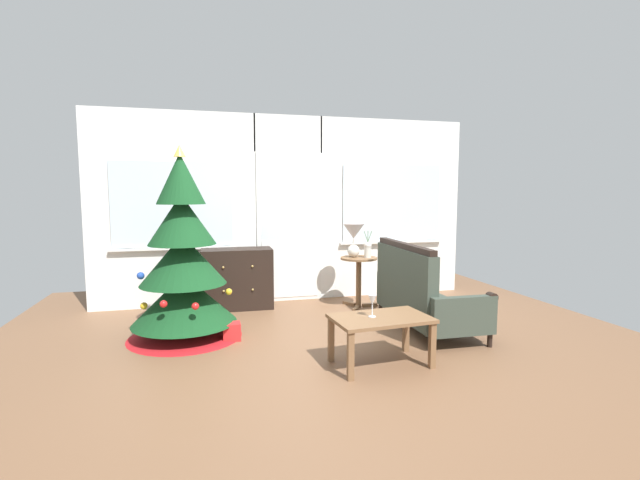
{
  "coord_description": "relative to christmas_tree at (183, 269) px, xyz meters",
  "views": [
    {
      "loc": [
        -1.14,
        -4.03,
        1.5
      ],
      "look_at": [
        0.05,
        0.55,
        1.0
      ],
      "focal_mm": 25.11,
      "sensor_mm": 36.0,
      "label": 1
    }
  ],
  "objects": [
    {
      "name": "ground_plane",
      "position": [
        1.36,
        -0.72,
        -0.72
      ],
      "size": [
        6.76,
        6.76,
        0.0
      ],
      "primitive_type": "plane",
      "color": "brown"
    },
    {
      "name": "back_wall_with_door",
      "position": [
        1.36,
        1.36,
        0.56
      ],
      "size": [
        5.2,
        0.14,
        2.55
      ],
      "color": "white",
      "rests_on": "ground"
    },
    {
      "name": "christmas_tree",
      "position": [
        0.0,
        0.0,
        0.0
      ],
      "size": [
        1.17,
        1.17,
        1.98
      ],
      "color": "#4C331E",
      "rests_on": "ground"
    },
    {
      "name": "dresser_cabinet",
      "position": [
        0.62,
        1.07,
        -0.33
      ],
      "size": [
        0.91,
        0.46,
        0.78
      ],
      "color": "black",
      "rests_on": "ground"
    },
    {
      "name": "settee_sofa",
      "position": [
        2.5,
        -0.36,
        -0.35
      ],
      "size": [
        0.75,
        1.53,
        0.96
      ],
      "color": "black",
      "rests_on": "ground"
    },
    {
      "name": "side_table",
      "position": [
        2.16,
        0.71,
        -0.25
      ],
      "size": [
        0.5,
        0.48,
        0.66
      ],
      "color": "brown",
      "rests_on": "ground"
    },
    {
      "name": "table_lamp",
      "position": [
        2.1,
        0.75,
        0.22
      ],
      "size": [
        0.28,
        0.28,
        0.44
      ],
      "color": "silver",
      "rests_on": "side_table"
    },
    {
      "name": "flower_vase",
      "position": [
        2.26,
        0.65,
        0.06
      ],
      "size": [
        0.11,
        0.1,
        0.35
      ],
      "color": "beige",
      "rests_on": "side_table"
    },
    {
      "name": "coffee_table",
      "position": [
        1.69,
        -1.22,
        -0.36
      ],
      "size": [
        0.88,
        0.59,
        0.43
      ],
      "color": "brown",
      "rests_on": "ground"
    },
    {
      "name": "wine_glass",
      "position": [
        1.61,
        -1.2,
        -0.15
      ],
      "size": [
        0.08,
        0.08,
        0.2
      ],
      "color": "silver",
      "rests_on": "coffee_table"
    },
    {
      "name": "gift_box",
      "position": [
        0.46,
        -0.22,
        -0.63
      ],
      "size": [
        0.18,
        0.16,
        0.18
      ],
      "primitive_type": "cube",
      "color": "red",
      "rests_on": "ground"
    }
  ]
}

